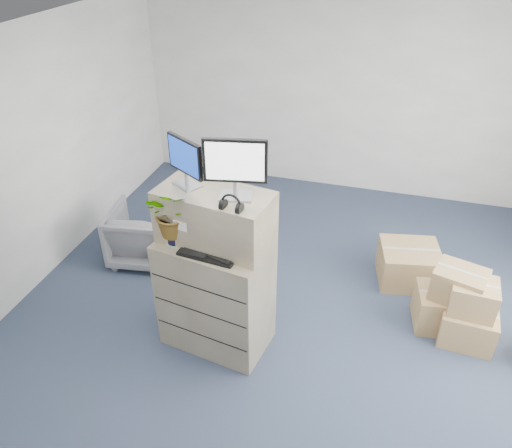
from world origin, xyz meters
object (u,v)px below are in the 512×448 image
object	(u,v)px
keyboard	(208,254)
potted_plant	(174,218)
filing_cabinet_lower	(216,294)
water_bottle	(221,231)
office_chair	(144,232)
monitor_left	(185,160)
monitor_right	(235,165)

from	to	relation	value
keyboard	potted_plant	world-z (taller)	potted_plant
filing_cabinet_lower	water_bottle	world-z (taller)	water_bottle
office_chair	monitor_left	bearing A→B (deg)	130.37
monitor_right	office_chair	bearing A→B (deg)	135.66
filing_cabinet_lower	monitor_left	distance (m)	1.36
monitor_left	water_bottle	distance (m)	0.69
filing_cabinet_lower	water_bottle	xyz separation A→B (m)	(0.08, 0.01, 0.73)
potted_plant	monitor_left	bearing A→B (deg)	67.88
filing_cabinet_lower	monitor_right	distance (m)	1.40
filing_cabinet_lower	keyboard	size ratio (longest dim) A/B	2.25
water_bottle	monitor_right	bearing A→B (deg)	10.91
monitor_left	potted_plant	xyz separation A→B (m)	(-0.07, -0.17, -0.49)
keyboard	monitor_left	bearing A→B (deg)	141.28
potted_plant	monitor_right	bearing A→B (deg)	10.66
monitor_left	keyboard	size ratio (longest dim) A/B	0.84
water_bottle	potted_plant	bearing A→B (deg)	-169.43
filing_cabinet_lower	potted_plant	bearing A→B (deg)	-158.68
filing_cabinet_lower	potted_plant	distance (m)	0.91
water_bottle	filing_cabinet_lower	bearing A→B (deg)	-175.54
water_bottle	potted_plant	xyz separation A→B (m)	(-0.40, -0.07, 0.11)
filing_cabinet_lower	keyboard	world-z (taller)	keyboard
water_bottle	potted_plant	size ratio (longest dim) A/B	0.60
monitor_right	water_bottle	distance (m)	0.66
keyboard	office_chair	bearing A→B (deg)	144.06
monitor_left	office_chair	bearing A→B (deg)	169.99
keyboard	water_bottle	xyz separation A→B (m)	(0.06, 0.18, 0.13)
monitor_left	monitor_right	bearing A→B (deg)	22.91
filing_cabinet_lower	office_chair	distance (m)	1.71
keyboard	potted_plant	bearing A→B (deg)	169.72
filing_cabinet_lower	office_chair	bearing A→B (deg)	150.96
filing_cabinet_lower	office_chair	xyz separation A→B (m)	(-1.33, 1.05, -0.20)
filing_cabinet_lower	monitor_left	bearing A→B (deg)	167.18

